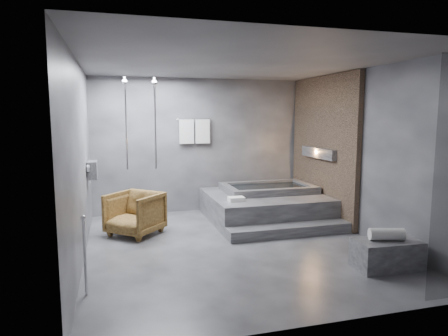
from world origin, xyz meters
name	(u,v)px	position (x,y,z in m)	size (l,w,h in m)	color
room	(255,134)	(0.40, 0.24, 1.73)	(5.00, 5.04, 2.82)	#2F2F32
tub_deck	(264,206)	(1.05, 1.45, 0.25)	(2.20, 2.00, 0.50)	#343437
tub_step	(290,230)	(1.05, 0.27, 0.09)	(2.20, 0.36, 0.18)	#343437
concrete_bench	(387,254)	(1.67, -1.43, 0.19)	(0.86, 0.47, 0.39)	#333336
driftwood_chair	(135,213)	(-1.48, 1.05, 0.37)	(0.78, 0.81, 0.73)	#402910
rolled_towel	(387,234)	(1.65, -1.43, 0.47)	(0.16, 0.16, 0.45)	silver
deck_towel	(236,199)	(0.31, 0.95, 0.54)	(0.28, 0.21, 0.07)	white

